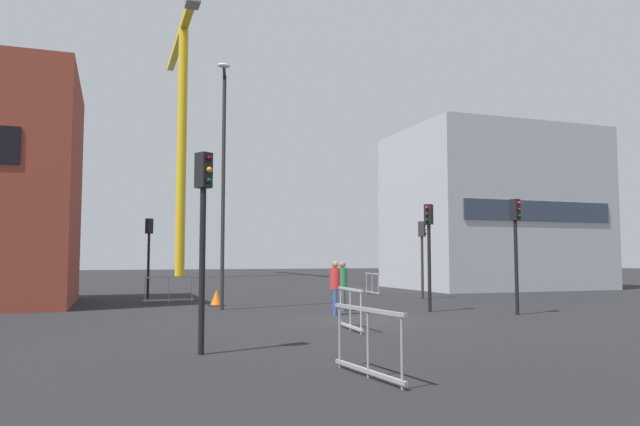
% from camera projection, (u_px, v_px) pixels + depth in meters
% --- Properties ---
extents(ground, '(160.00, 160.00, 0.00)m').
position_uv_depth(ground, '(370.00, 320.00, 17.89)').
color(ground, black).
extents(office_block, '(11.51, 8.76, 9.60)m').
position_uv_depth(office_block, '(492.00, 211.00, 37.01)').
color(office_block, '#A8AAB2').
rests_on(office_block, ground).
extents(construction_crane, '(1.21, 20.63, 24.69)m').
position_uv_depth(construction_crane, '(182.00, 104.00, 57.18)').
color(construction_crane, gold).
rests_on(construction_crane, ground).
extents(streetlamp_tall, '(0.57, 1.62, 8.60)m').
position_uv_depth(streetlamp_tall, '(223.00, 172.00, 21.48)').
color(streetlamp_tall, '#2D2D30').
rests_on(streetlamp_tall, ground).
extents(traffic_light_near, '(0.32, 0.39, 3.80)m').
position_uv_depth(traffic_light_near, '(516.00, 236.00, 19.64)').
color(traffic_light_near, black).
rests_on(traffic_light_near, ground).
extents(traffic_light_median, '(0.38, 0.36, 3.69)m').
position_uv_depth(traffic_light_median, '(149.00, 244.00, 27.59)').
color(traffic_light_median, black).
rests_on(traffic_light_median, ground).
extents(traffic_light_crosswalk, '(0.38, 0.36, 3.72)m').
position_uv_depth(traffic_light_crosswalk, '(429.00, 239.00, 20.64)').
color(traffic_light_crosswalk, black).
rests_on(traffic_light_crosswalk, ground).
extents(traffic_light_far, '(0.35, 0.39, 3.93)m').
position_uv_depth(traffic_light_far, '(203.00, 218.00, 11.64)').
color(traffic_light_far, black).
rests_on(traffic_light_far, ground).
extents(traffic_light_island, '(0.37, 0.37, 3.52)m').
position_uv_depth(traffic_light_island, '(422.00, 246.00, 27.14)').
color(traffic_light_island, '#2D2D30').
rests_on(traffic_light_island, ground).
extents(pedestrian_walking, '(0.34, 0.34, 1.73)m').
position_uv_depth(pedestrian_walking, '(342.00, 282.00, 20.93)').
color(pedestrian_walking, '#4C4C51').
rests_on(pedestrian_walking, ground).
extents(pedestrian_waiting, '(0.34, 0.34, 1.75)m').
position_uv_depth(pedestrian_waiting, '(335.00, 283.00, 19.46)').
color(pedestrian_waiting, '#33519E').
rests_on(pedestrian_waiting, ground).
extents(safety_barrier_mid_span, '(0.17, 1.83, 1.08)m').
position_uv_depth(safety_barrier_mid_span, '(350.00, 308.00, 15.30)').
color(safety_barrier_mid_span, '#B2B5BA').
rests_on(safety_barrier_mid_span, ground).
extents(safety_barrier_front, '(0.31, 2.08, 1.08)m').
position_uv_depth(safety_barrier_front, '(368.00, 341.00, 9.28)').
color(safety_barrier_front, gray).
rests_on(safety_barrier_front, ground).
extents(safety_barrier_rear, '(0.31, 2.22, 1.08)m').
position_uv_depth(safety_barrier_rear, '(372.00, 283.00, 30.37)').
color(safety_barrier_rear, '#9EA0A5').
rests_on(safety_barrier_rear, ground).
extents(safety_barrier_left_run, '(2.14, 0.26, 1.08)m').
position_uv_depth(safety_barrier_left_run, '(169.00, 289.00, 24.90)').
color(safety_barrier_left_run, '#9EA0A5').
rests_on(safety_barrier_left_run, ground).
extents(traffic_cone_orange, '(0.61, 0.61, 0.62)m').
position_uv_depth(traffic_cone_orange, '(216.00, 298.00, 23.16)').
color(traffic_cone_orange, black).
rests_on(traffic_cone_orange, ground).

